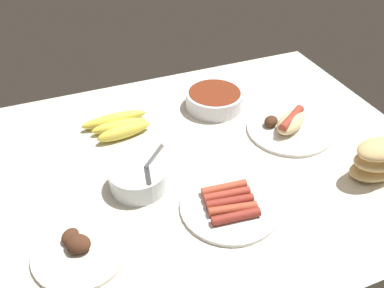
% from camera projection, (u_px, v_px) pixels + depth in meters
% --- Properties ---
extents(ground_plane, '(1.20, 0.90, 0.03)m').
position_uv_depth(ground_plane, '(195.00, 166.00, 1.06)').
color(ground_plane, silver).
extents(bowl_coleslaw, '(0.14, 0.14, 0.16)m').
position_uv_depth(bowl_coleslaw, '(138.00, 177.00, 0.96)').
color(bowl_coleslaw, silver).
rests_on(bowl_coleslaw, ground_plane).
extents(plate_hotdog_assembled, '(0.24, 0.24, 0.06)m').
position_uv_depth(plate_hotdog_assembled, '(289.00, 126.00, 1.14)').
color(plate_hotdog_assembled, white).
rests_on(plate_hotdog_assembled, ground_plane).
extents(bread_stack, '(0.13, 0.10, 0.11)m').
position_uv_depth(bread_stack, '(377.00, 160.00, 0.97)').
color(bread_stack, tan).
rests_on(bread_stack, ground_plane).
extents(bowl_chili, '(0.17, 0.17, 0.05)m').
position_uv_depth(bowl_chili, '(214.00, 99.00, 1.24)').
color(bowl_chili, white).
rests_on(bowl_chili, ground_plane).
extents(banana_bunch, '(0.19, 0.12, 0.04)m').
position_uv_depth(banana_bunch, '(119.00, 125.00, 1.15)').
color(banana_bunch, gold).
rests_on(banana_bunch, ground_plane).
extents(plate_sausages, '(0.22, 0.22, 0.03)m').
position_uv_depth(plate_sausages, '(230.00, 205.00, 0.92)').
color(plate_sausages, white).
rests_on(plate_sausages, ground_plane).
extents(plate_grilled_meat, '(0.19, 0.19, 0.04)m').
position_uv_depth(plate_grilled_meat, '(79.00, 248.00, 0.83)').
color(plate_grilled_meat, white).
rests_on(plate_grilled_meat, ground_plane).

